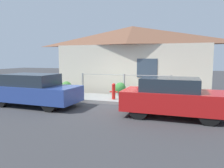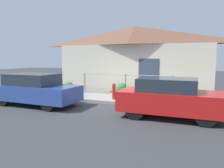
# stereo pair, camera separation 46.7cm
# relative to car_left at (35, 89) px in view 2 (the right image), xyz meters

# --- Properties ---
(ground_plane) EXTENTS (60.00, 60.00, 0.00)m
(ground_plane) POSITION_rel_car_left_xyz_m (3.26, 1.34, -0.71)
(ground_plane) COLOR #38383A
(sidewalk) EXTENTS (24.00, 1.91, 0.13)m
(sidewalk) POSITION_rel_car_left_xyz_m (3.26, 2.30, -0.64)
(sidewalk) COLOR gray
(sidewalk) RESTS_ON ground_plane
(house) EXTENTS (9.08, 2.23, 3.97)m
(house) POSITION_rel_car_left_xyz_m (3.27, 4.80, 2.47)
(house) COLOR beige
(house) RESTS_ON ground_plane
(fence) EXTENTS (4.90, 0.10, 1.14)m
(fence) POSITION_rel_car_left_xyz_m (3.26, 3.10, 0.05)
(fence) COLOR #999993
(fence) RESTS_ON sidewalk
(car_left) EXTENTS (4.04, 1.79, 1.41)m
(car_left) POSITION_rel_car_left_xyz_m (0.00, 0.00, 0.00)
(car_left) COLOR #2D4793
(car_left) RESTS_ON ground_plane
(car_right) EXTENTS (3.63, 1.66, 1.41)m
(car_right) POSITION_rel_car_left_xyz_m (5.88, -0.00, 0.00)
(car_right) COLOR red
(car_right) RESTS_ON ground_plane
(fire_hydrant) EXTENTS (0.39, 0.17, 0.77)m
(fire_hydrant) POSITION_rel_car_left_xyz_m (3.07, 1.89, -0.17)
(fire_hydrant) COLOR red
(fire_hydrant) RESTS_ON sidewalk
(potted_plant_near_hydrant) EXTENTS (0.58, 0.58, 0.70)m
(potted_plant_near_hydrant) POSITION_rel_car_left_xyz_m (3.10, 2.93, -0.18)
(potted_plant_near_hydrant) COLOR slate
(potted_plant_near_hydrant) RESTS_ON sidewalk
(potted_plant_by_fence) EXTENTS (0.55, 0.55, 0.69)m
(potted_plant_by_fence) POSITION_rel_car_left_xyz_m (0.10, 2.63, -0.18)
(potted_plant_by_fence) COLOR slate
(potted_plant_by_fence) RESTS_ON sidewalk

